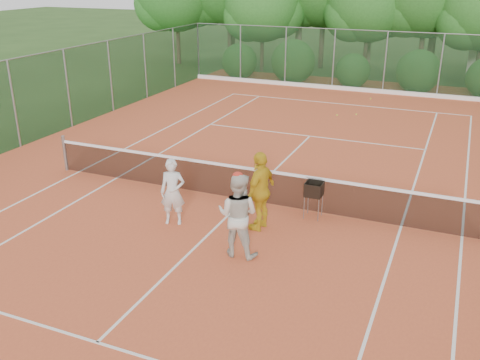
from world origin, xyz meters
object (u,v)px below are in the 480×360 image
object	(u,v)px
ball_hopper	(314,190)
player_yellow	(261,191)
player_white	(173,192)
player_center_grp	(238,215)

from	to	relation	value
ball_hopper	player_yellow	bearing A→B (deg)	-114.00
player_yellow	ball_hopper	size ratio (longest dim) A/B	2.06
player_yellow	ball_hopper	distance (m)	1.48
player_white	player_yellow	distance (m)	2.12
player_center_grp	player_yellow	world-z (taller)	player_yellow
player_center_grp	player_yellow	distance (m)	1.37
player_white	player_center_grp	world-z (taller)	player_center_grp
player_center_grp	player_yellow	xyz separation A→B (m)	(-0.01, 1.37, 0.02)
player_white	player_center_grp	distance (m)	2.20
player_center_grp	player_white	bearing A→B (deg)	158.58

